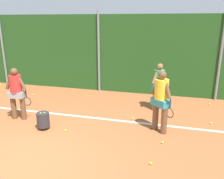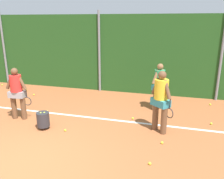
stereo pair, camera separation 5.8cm
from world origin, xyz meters
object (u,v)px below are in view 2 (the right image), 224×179
Objects in this scene: player_foreground_near at (17,91)px; tennis_ball_5 at (34,95)px; tennis_ball_12 at (211,124)px; tennis_ball_3 at (133,118)px; tennis_ball_2 at (26,90)px; ball_hopper at (43,119)px; tennis_ball_4 at (65,130)px; player_backcourt_far at (159,84)px; tennis_ball_0 at (210,104)px; tennis_ball_11 at (156,101)px; tennis_ball_1 at (150,163)px; tennis_ball_10 at (162,143)px; player_midcourt at (161,99)px; tennis_ball_9 at (2,85)px; tennis_ball_7 at (47,111)px.

tennis_ball_5 is (-0.95, 2.22, -0.89)m from player_foreground_near.
tennis_ball_3 is at bearing -174.22° from tennis_ball_12.
tennis_ball_2 is 0.88m from tennis_ball_5.
ball_hopper reaches higher than tennis_ball_3.
tennis_ball_2 is at bearing 131.53° from ball_hopper.
tennis_ball_4 is at bearing -43.97° from tennis_ball_5.
player_backcourt_far is 24.78× the size of tennis_ball_0.
tennis_ball_4 is at bearing -42.21° from tennis_ball_2.
tennis_ball_11 is 1.00× the size of tennis_ball_12.
tennis_ball_2 is (-5.97, 4.12, 0.00)m from tennis_ball_1.
ball_hopper is at bearing -150.63° from tennis_ball_3.
player_backcourt_far reaches higher than tennis_ball_10.
ball_hopper reaches higher than tennis_ball_4.
player_midcourt is 1.42m from tennis_ball_3.
player_backcourt_far reaches higher than tennis_ball_11.
player_midcourt is at bearing 100.76° from tennis_ball_10.
tennis_ball_1 is 4.15m from tennis_ball_11.
tennis_ball_9 is at bearing 155.38° from tennis_ball_10.
tennis_ball_7 is at bearing -149.92° from tennis_ball_11.
tennis_ball_0 is (1.68, 2.63, -0.95)m from player_midcourt.
tennis_ball_7 is 4.59m from tennis_ball_9.
tennis_ball_1 is 1.00× the size of tennis_ball_5.
ball_hopper is 0.73m from tennis_ball_4.
tennis_ball_11 is (-1.98, -0.17, 0.00)m from tennis_ball_0.
tennis_ball_1 is at bearing -16.84° from ball_hopper.
tennis_ball_12 is (1.66, -0.86, -0.89)m from player_backcourt_far.
tennis_ball_11 is (-0.30, 2.46, -0.95)m from player_midcourt.
tennis_ball_10 is 2.07m from tennis_ball_12.
tennis_ball_4 is 1.00× the size of tennis_ball_9.
tennis_ball_7 is 1.00× the size of tennis_ball_10.
player_backcourt_far is 24.78× the size of tennis_ball_7.
player_foreground_near is 24.99× the size of tennis_ball_3.
tennis_ball_5 is (-4.45, 1.32, 0.00)m from tennis_ball_3.
player_backcourt_far is 24.78× the size of tennis_ball_11.
player_midcourt is (4.37, 0.28, 0.06)m from player_foreground_near.
tennis_ball_9 is (-3.31, 3.16, -0.89)m from player_foreground_near.
player_midcourt is at bearing 87.74° from tennis_ball_1.
player_midcourt reaches higher than tennis_ball_12.
tennis_ball_12 is at bearing 48.88° from tennis_ball_10.
tennis_ball_1 is at bearing -50.02° from player_midcourt.
player_backcourt_far is 3.51m from tennis_ball_1.
tennis_ball_10 and tennis_ball_12 have the same top height.
tennis_ball_7 is (-5.48, -2.20, 0.00)m from tennis_ball_0.
tennis_ball_0 is (1.84, 0.92, -0.89)m from player_backcourt_far.
tennis_ball_1 is at bearing -30.92° from tennis_ball_9.
tennis_ball_9 is (-2.36, 0.94, 0.00)m from tennis_ball_5.
tennis_ball_0 and tennis_ball_10 have the same top height.
tennis_ball_5 is at bearing -157.80° from player_midcourt.
tennis_ball_0 is at bearing 68.02° from tennis_ball_1.
tennis_ball_7 is (2.24, -2.00, 0.00)m from tennis_ball_2.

